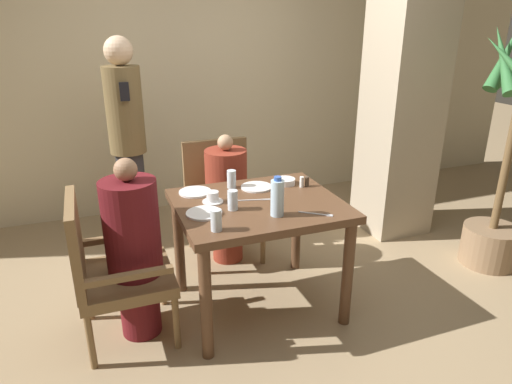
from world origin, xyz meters
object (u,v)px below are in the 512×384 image
(plate_main_right, at_px, (195,192))
(glass_tall_mid, at_px, (216,220))
(potted_palm, at_px, (504,177))
(glass_tall_near, at_px, (232,179))
(chair_left_side, at_px, (109,267))
(plate_main_left, at_px, (204,213))
(diner_in_left_chair, at_px, (134,249))
(water_bottle, at_px, (277,198))
(teacup_with_saucer, at_px, (213,198))
(standing_host, at_px, (127,138))
(bowl_small, at_px, (285,181))
(diner_in_far_chair, at_px, (227,198))
(plate_dessert_center, at_px, (257,187))
(chair_far_side, at_px, (221,197))
(glass_tall_far, at_px, (233,200))

(plate_main_right, relative_size, glass_tall_mid, 1.74)
(potted_palm, bearing_deg, glass_tall_near, 168.66)
(chair_left_side, distance_m, plate_main_right, 0.72)
(potted_palm, distance_m, plate_main_left, 2.29)
(diner_in_left_chair, xyz_separation_m, water_bottle, (0.80, -0.23, 0.29))
(plate_main_right, xyz_separation_m, water_bottle, (0.36, -0.52, 0.10))
(diner_in_left_chair, relative_size, teacup_with_saucer, 8.63)
(standing_host, distance_m, glass_tall_mid, 1.61)
(standing_host, distance_m, glass_tall_near, 1.14)
(diner_in_left_chair, xyz_separation_m, potted_palm, (2.70, -0.10, 0.15))
(diner_in_left_chair, height_order, bowl_small, diner_in_left_chair)
(plate_main_left, height_order, plate_main_right, same)
(diner_in_far_chair, distance_m, plate_dessert_center, 0.52)
(chair_far_side, bearing_deg, glass_tall_mid, -107.28)
(chair_left_side, bearing_deg, diner_in_left_chair, 0.00)
(chair_left_side, relative_size, glass_tall_far, 7.54)
(glass_tall_mid, bearing_deg, diner_in_left_chair, 144.08)
(chair_left_side, height_order, water_bottle, water_bottle)
(teacup_with_saucer, bearing_deg, diner_in_left_chair, -169.46)
(plate_main_right, xyz_separation_m, plate_dessert_center, (0.41, -0.05, 0.00))
(standing_host, bearing_deg, diner_in_far_chair, -41.90)
(plate_dessert_center, height_order, glass_tall_near, glass_tall_near)
(chair_left_side, relative_size, glass_tall_mid, 7.54)
(bowl_small, xyz_separation_m, glass_tall_far, (-0.47, -0.30, 0.04))
(plate_main_right, distance_m, water_bottle, 0.64)
(plate_dessert_center, distance_m, bowl_small, 0.21)
(diner_in_far_chair, height_order, plate_main_left, diner_in_far_chair)
(standing_host, distance_m, plate_main_left, 1.39)
(chair_far_side, relative_size, plate_dessert_center, 4.32)
(plate_dessert_center, distance_m, teacup_with_saucer, 0.37)
(bowl_small, distance_m, glass_tall_mid, 0.84)
(diner_in_left_chair, distance_m, standing_host, 1.33)
(potted_palm, xyz_separation_m, glass_tall_near, (-2.00, 0.40, 0.10))
(chair_left_side, bearing_deg, water_bottle, -13.66)
(potted_palm, relative_size, glass_tall_far, 15.09)
(plate_dessert_center, height_order, glass_tall_mid, glass_tall_mid)
(chair_left_side, relative_size, potted_palm, 0.50)
(diner_in_left_chair, xyz_separation_m, glass_tall_mid, (0.42, -0.30, 0.24))
(plate_main_left, xyz_separation_m, water_bottle, (0.39, -0.17, 0.10))
(chair_far_side, relative_size, bowl_small, 6.66)
(potted_palm, height_order, glass_tall_mid, potted_palm)
(plate_dessert_center, bearing_deg, teacup_with_saucer, -157.37)
(diner_in_left_chair, relative_size, standing_host, 0.66)
(diner_in_far_chair, bearing_deg, plate_dessert_center, -80.48)
(diner_in_left_chair, distance_m, bowl_small, 1.11)
(chair_far_side, distance_m, bowl_small, 0.73)
(diner_in_left_chair, distance_m, plate_main_right, 0.56)
(chair_left_side, height_order, glass_tall_far, chair_left_side)
(diner_in_left_chair, relative_size, plate_main_left, 5.31)
(plate_dessert_center, bearing_deg, plate_main_right, 172.64)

